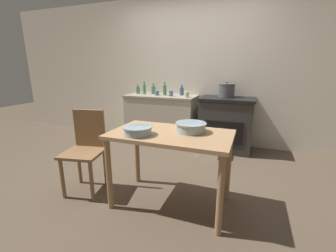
{
  "coord_description": "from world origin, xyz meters",
  "views": [
    {
      "loc": [
        1.07,
        -2.44,
        1.37
      ],
      "look_at": [
        0.0,
        0.38,
        0.56
      ],
      "focal_mm": 24.0,
      "sensor_mm": 36.0,
      "label": 1
    }
  ],
  "objects_px": {
    "mixing_bowl_small": "(191,127)",
    "bottle_center": "(165,90)",
    "work_table": "(171,144)",
    "stock_pot": "(226,90)",
    "bottle_mid_left": "(182,91)",
    "cup_right": "(186,95)",
    "chair": "(86,148)",
    "stove": "(226,124)",
    "flour_sack": "(210,148)",
    "bottle_far_left": "(153,90)",
    "bottle_left": "(144,89)",
    "mixing_bowl_large": "(138,130)",
    "cup_center_right": "(171,93)",
    "cup_mid_right": "(157,93)",
    "bottle_center_left": "(138,90)"
  },
  "relations": [
    {
      "from": "cup_right",
      "to": "stove",
      "type": "bearing_deg",
      "value": 8.86
    },
    {
      "from": "bottle_center",
      "to": "cup_right",
      "type": "distance_m",
      "value": 0.47
    },
    {
      "from": "mixing_bowl_small",
      "to": "bottle_left",
      "type": "relative_size",
      "value": 1.24
    },
    {
      "from": "chair",
      "to": "mixing_bowl_small",
      "type": "height_order",
      "value": "chair"
    },
    {
      "from": "stove",
      "to": "work_table",
      "type": "xyz_separation_m",
      "value": [
        -0.32,
        -1.8,
        0.2
      ]
    },
    {
      "from": "mixing_bowl_large",
      "to": "bottle_center",
      "type": "distance_m",
      "value": 2.07
    },
    {
      "from": "work_table",
      "to": "stock_pot",
      "type": "distance_m",
      "value": 1.91
    },
    {
      "from": "bottle_far_left",
      "to": "cup_mid_right",
      "type": "bearing_deg",
      "value": -50.54
    },
    {
      "from": "chair",
      "to": "mixing_bowl_small",
      "type": "distance_m",
      "value": 1.2
    },
    {
      "from": "mixing_bowl_large",
      "to": "bottle_left",
      "type": "bearing_deg",
      "value": 114.88
    },
    {
      "from": "bottle_mid_left",
      "to": "cup_right",
      "type": "relative_size",
      "value": 2.03
    },
    {
      "from": "mixing_bowl_large",
      "to": "cup_center_right",
      "type": "bearing_deg",
      "value": 100.93
    },
    {
      "from": "bottle_left",
      "to": "bottle_center",
      "type": "xyz_separation_m",
      "value": [
        0.42,
        -0.03,
        -0.0
      ]
    },
    {
      "from": "bottle_mid_left",
      "to": "bottle_center",
      "type": "height_order",
      "value": "bottle_center"
    },
    {
      "from": "stock_pot",
      "to": "bottle_center_left",
      "type": "height_order",
      "value": "stock_pot"
    },
    {
      "from": "work_table",
      "to": "chair",
      "type": "bearing_deg",
      "value": -176.95
    },
    {
      "from": "bottle_center_left",
      "to": "work_table",
      "type": "bearing_deg",
      "value": -54.45
    },
    {
      "from": "stove",
      "to": "cup_right",
      "type": "bearing_deg",
      "value": -171.14
    },
    {
      "from": "bottle_left",
      "to": "bottle_center",
      "type": "distance_m",
      "value": 0.42
    },
    {
      "from": "chair",
      "to": "bottle_mid_left",
      "type": "height_order",
      "value": "bottle_mid_left"
    },
    {
      "from": "flour_sack",
      "to": "bottle_center",
      "type": "relative_size",
      "value": 1.29
    },
    {
      "from": "stove",
      "to": "chair",
      "type": "relative_size",
      "value": 0.98
    },
    {
      "from": "bottle_far_left",
      "to": "bottle_left",
      "type": "bearing_deg",
      "value": -148.2
    },
    {
      "from": "mixing_bowl_small",
      "to": "bottle_center",
      "type": "bearing_deg",
      "value": 118.82
    },
    {
      "from": "chair",
      "to": "mixing_bowl_small",
      "type": "bearing_deg",
      "value": -3.75
    },
    {
      "from": "work_table",
      "to": "cup_right",
      "type": "distance_m",
      "value": 1.75
    },
    {
      "from": "mixing_bowl_small",
      "to": "bottle_mid_left",
      "type": "relative_size",
      "value": 1.62
    },
    {
      "from": "flour_sack",
      "to": "bottle_center_left",
      "type": "xyz_separation_m",
      "value": [
        -1.51,
        0.53,
        0.78
      ]
    },
    {
      "from": "work_table",
      "to": "mixing_bowl_small",
      "type": "distance_m",
      "value": 0.26
    },
    {
      "from": "work_table",
      "to": "mixing_bowl_small",
      "type": "xyz_separation_m",
      "value": [
        0.17,
        0.1,
        0.16
      ]
    },
    {
      "from": "bottle_far_left",
      "to": "cup_mid_right",
      "type": "distance_m",
      "value": 0.24
    },
    {
      "from": "stove",
      "to": "bottle_mid_left",
      "type": "relative_size",
      "value": 4.81
    },
    {
      "from": "stove",
      "to": "cup_right",
      "type": "xyz_separation_m",
      "value": [
        -0.66,
        -0.1,
        0.47
      ]
    },
    {
      "from": "work_table",
      "to": "mixing_bowl_large",
      "type": "relative_size",
      "value": 4.27
    },
    {
      "from": "mixing_bowl_small",
      "to": "bottle_far_left",
      "type": "bearing_deg",
      "value": 123.58
    },
    {
      "from": "bottle_far_left",
      "to": "bottle_center",
      "type": "bearing_deg",
      "value": -23.41
    },
    {
      "from": "chair",
      "to": "stock_pot",
      "type": "distance_m",
      "value": 2.35
    },
    {
      "from": "mixing_bowl_small",
      "to": "bottle_center_left",
      "type": "bearing_deg",
      "value": 130.31
    },
    {
      "from": "mixing_bowl_large",
      "to": "cup_right",
      "type": "height_order",
      "value": "cup_right"
    },
    {
      "from": "bottle_center",
      "to": "bottle_left",
      "type": "bearing_deg",
      "value": 175.86
    },
    {
      "from": "work_table",
      "to": "bottle_center_left",
      "type": "distance_m",
      "value": 2.36
    },
    {
      "from": "cup_right",
      "to": "mixing_bowl_small",
      "type": "bearing_deg",
      "value": -72.3
    },
    {
      "from": "work_table",
      "to": "cup_mid_right",
      "type": "distance_m",
      "value": 2.0
    },
    {
      "from": "flour_sack",
      "to": "cup_right",
      "type": "height_order",
      "value": "cup_right"
    },
    {
      "from": "bottle_center",
      "to": "cup_right",
      "type": "xyz_separation_m",
      "value": [
        0.44,
        -0.14,
        -0.05
      ]
    },
    {
      "from": "bottle_far_left",
      "to": "bottle_left",
      "type": "height_order",
      "value": "bottle_left"
    },
    {
      "from": "bottle_center",
      "to": "mixing_bowl_large",
      "type": "bearing_deg",
      "value": -75.4
    },
    {
      "from": "flour_sack",
      "to": "cup_mid_right",
      "type": "height_order",
      "value": "cup_mid_right"
    },
    {
      "from": "mixing_bowl_small",
      "to": "mixing_bowl_large",
      "type": "bearing_deg",
      "value": -148.63
    },
    {
      "from": "mixing_bowl_large",
      "to": "bottle_mid_left",
      "type": "relative_size",
      "value": 1.48
    }
  ]
}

